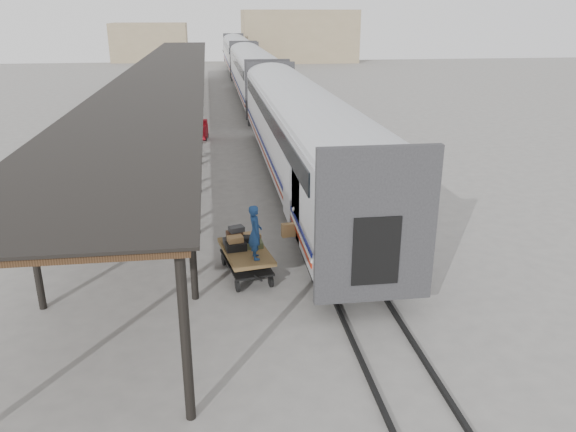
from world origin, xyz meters
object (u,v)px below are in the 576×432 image
Objects in this scene: luggage_tug at (201,131)px; baggage_cart at (246,256)px; porter at (255,232)px; pedestrian at (186,149)px.

baggage_cart is at bearing -78.19° from luggage_tug.
porter is (0.25, -0.65, 1.02)m from baggage_cart.
luggage_tug is 6.10m from pedestrian.
baggage_cart is at bearing 15.13° from porter.
pedestrian is (-2.51, 14.67, -0.87)m from porter.
baggage_cart is 1.80× the size of luggage_tug.
luggage_tug is 0.89× the size of porter.
luggage_tug reaches higher than baggage_cart.
luggage_tug is at bearing -0.97° from porter.
porter is 14.90m from pedestrian.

